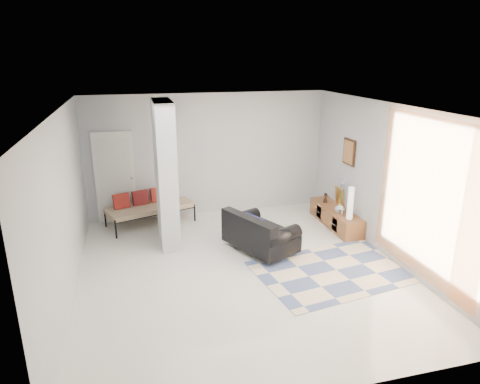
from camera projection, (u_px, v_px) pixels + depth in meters
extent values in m
plane|color=white|center=(242.00, 270.00, 7.48)|extent=(6.00, 6.00, 0.00)
plane|color=white|center=(242.00, 108.00, 6.62)|extent=(6.00, 6.00, 0.00)
plane|color=#B4B6B9|center=(208.00, 155.00, 9.81)|extent=(6.00, 0.00, 6.00)
plane|color=#B4B6B9|center=(319.00, 284.00, 4.28)|extent=(6.00, 0.00, 6.00)
plane|color=#B4B6B9|center=(64.00, 209.00, 6.39)|extent=(0.00, 6.00, 6.00)
plane|color=#B4B6B9|center=(389.00, 182.00, 7.71)|extent=(0.00, 6.00, 6.00)
cube|color=silver|center=(166.00, 174.00, 8.26)|extent=(0.35, 1.20, 2.80)
cube|color=silver|center=(115.00, 178.00, 9.39)|extent=(0.85, 0.06, 2.04)
plane|color=#F48940|center=(427.00, 200.00, 6.62)|extent=(0.00, 2.55, 2.55)
cube|color=#371E0F|center=(349.00, 152.00, 8.97)|extent=(0.04, 0.45, 0.55)
cube|color=brown|center=(336.00, 217.00, 9.36)|extent=(0.45, 1.76, 0.40)
cube|color=#371E0F|center=(335.00, 225.00, 8.95)|extent=(0.02, 0.23, 0.28)
cube|color=#371E0F|center=(319.00, 212.00, 9.67)|extent=(0.02, 0.23, 0.28)
cube|color=gold|center=(339.00, 196.00, 9.51)|extent=(0.09, 0.32, 0.40)
cube|color=silver|center=(341.00, 213.00, 8.90)|extent=(0.04, 0.10, 0.12)
cylinder|color=silver|center=(269.00, 263.00, 7.62)|extent=(0.05, 0.05, 0.10)
cylinder|color=silver|center=(229.00, 243.00, 8.46)|extent=(0.05, 0.05, 0.10)
cylinder|color=silver|center=(293.00, 253.00, 8.00)|extent=(0.05, 0.05, 0.10)
cylinder|color=silver|center=(253.00, 234.00, 8.84)|extent=(0.05, 0.05, 0.10)
cube|color=black|center=(260.00, 238.00, 8.17)|extent=(1.33, 1.59, 0.30)
cube|color=black|center=(248.00, 226.00, 7.88)|extent=(0.76, 1.33, 0.36)
cylinder|color=black|center=(282.00, 236.00, 7.68)|extent=(0.83, 0.58, 0.28)
cylinder|color=black|center=(241.00, 219.00, 8.52)|extent=(0.83, 0.58, 0.28)
cube|color=black|center=(253.00, 224.00, 7.95)|extent=(0.34, 0.52, 0.31)
cylinder|color=black|center=(116.00, 229.00, 8.71)|extent=(0.04, 0.04, 0.40)
cylinder|color=black|center=(195.00, 213.00, 9.64)|extent=(0.04, 0.04, 0.40)
cylinder|color=black|center=(105.00, 218.00, 9.31)|extent=(0.04, 0.04, 0.40)
cylinder|color=black|center=(181.00, 203.00, 10.23)|extent=(0.04, 0.04, 0.40)
cube|color=beige|center=(150.00, 208.00, 9.42)|extent=(1.97, 1.29, 0.12)
cube|color=maroon|center=(121.00, 201.00, 9.17)|extent=(0.37, 0.26, 0.33)
cube|color=maroon|center=(140.00, 198.00, 9.39)|extent=(0.37, 0.26, 0.33)
cube|color=maroon|center=(158.00, 194.00, 9.61)|extent=(0.37, 0.26, 0.33)
cube|color=beige|center=(336.00, 270.00, 7.47)|extent=(2.98, 2.23, 0.01)
cylinder|color=white|center=(350.00, 203.00, 8.64)|extent=(0.12, 0.12, 0.67)
imported|color=silver|center=(340.00, 208.00, 9.04)|extent=(0.21, 0.21, 0.21)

